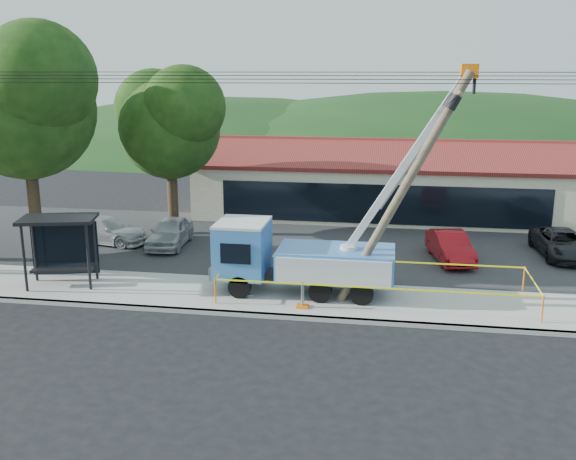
# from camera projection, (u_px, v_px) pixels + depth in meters

# --- Properties ---
(ground) EXTENTS (120.00, 120.00, 0.00)m
(ground) POSITION_uv_depth(u_px,v_px,m) (248.00, 341.00, 21.09)
(ground) COLOR black
(ground) RESTS_ON ground
(curb) EXTENTS (60.00, 0.25, 0.15)m
(curb) POSITION_uv_depth(u_px,v_px,m) (260.00, 315.00, 23.08)
(curb) COLOR #AEADA3
(curb) RESTS_ON ground
(sidewalk) EXTENTS (60.00, 4.00, 0.15)m
(sidewalk) POSITION_uv_depth(u_px,v_px,m) (270.00, 297.00, 24.90)
(sidewalk) COLOR #AEADA3
(sidewalk) RESTS_ON ground
(parking_lot) EXTENTS (60.00, 12.00, 0.10)m
(parking_lot) POSITION_uv_depth(u_px,v_px,m) (300.00, 244.00, 32.56)
(parking_lot) COLOR #28282B
(parking_lot) RESTS_ON ground
(strip_mall) EXTENTS (22.50, 8.53, 4.67)m
(strip_mall) POSITION_uv_depth(u_px,v_px,m) (383.00, 184.00, 39.13)
(strip_mall) COLOR beige
(strip_mall) RESTS_ON ground
(tree_west_near) EXTENTS (7.56, 6.72, 10.80)m
(tree_west_near) POSITION_uv_depth(u_px,v_px,m) (24.00, 96.00, 28.79)
(tree_west_near) COLOR #332316
(tree_west_near) RESTS_ON ground
(tree_lot) EXTENTS (6.30, 5.60, 8.94)m
(tree_lot) POSITION_uv_depth(u_px,v_px,m) (169.00, 118.00, 33.12)
(tree_lot) COLOR #332316
(tree_lot) RESTS_ON ground
(hill_west) EXTENTS (78.40, 56.00, 28.00)m
(hill_west) POSITION_uv_depth(u_px,v_px,m) (227.00, 145.00, 76.09)
(hill_west) COLOR #123412
(hill_west) RESTS_ON ground
(hill_center) EXTENTS (89.60, 64.00, 32.00)m
(hill_center) POSITION_uv_depth(u_px,v_px,m) (442.00, 149.00, 72.18)
(hill_center) COLOR #123412
(hill_center) RESTS_ON ground
(utility_truck) EXTENTS (9.58, 3.74, 8.71)m
(utility_truck) POSITION_uv_depth(u_px,v_px,m) (299.00, 255.00, 24.92)
(utility_truck) COLOR black
(utility_truck) RESTS_ON ground
(leaning_pole) EXTENTS (4.55, 1.80, 8.61)m
(leaning_pole) POSITION_uv_depth(u_px,v_px,m) (408.00, 180.00, 22.87)
(leaning_pole) COLOR brown
(leaning_pole) RESTS_ON ground
(bus_shelter) EXTENTS (3.25, 2.44, 2.80)m
(bus_shelter) POSITION_uv_depth(u_px,v_px,m) (60.00, 234.00, 25.78)
(bus_shelter) COLOR black
(bus_shelter) RESTS_ON ground
(caution_tape) EXTENTS (11.71, 3.43, 0.99)m
(caution_tape) POSITION_uv_depth(u_px,v_px,m) (374.00, 278.00, 24.56)
(caution_tape) COLOR orange
(caution_tape) RESTS_ON ground
(car_silver) EXTENTS (1.93, 4.25, 1.41)m
(car_silver) POSITION_uv_depth(u_px,v_px,m) (171.00, 248.00, 32.09)
(car_silver) COLOR #A7A9AE
(car_silver) RESTS_ON ground
(car_red) EXTENTS (2.15, 4.25, 1.34)m
(car_red) POSITION_uv_depth(u_px,v_px,m) (449.00, 262.00, 29.64)
(car_red) COLOR maroon
(car_red) RESTS_ON ground
(car_white) EXTENTS (4.80, 2.58, 1.32)m
(car_white) POSITION_uv_depth(u_px,v_px,m) (106.00, 244.00, 32.69)
(car_white) COLOR silver
(car_white) RESTS_ON ground
(car_dark) EXTENTS (2.42, 4.72, 1.27)m
(car_dark) POSITION_uv_depth(u_px,v_px,m) (561.00, 259.00, 30.26)
(car_dark) COLOR black
(car_dark) RESTS_ON ground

